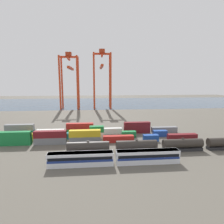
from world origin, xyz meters
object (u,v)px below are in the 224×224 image
Objects in this scene: shipping_container_8 at (182,137)px; shipping_container_15 at (20,133)px; shipping_container_6 at (118,139)px; gantry_crane_west at (70,75)px; shipping_container_20 at (109,131)px; shipping_container_21 at (137,130)px; passenger_train at (115,157)px; gantry_crane_central at (102,73)px; freight_tank_row at (183,145)px.

shipping_container_8 is 1.00× the size of shipping_container_15.
gantry_crane_west is at bearing 106.63° from shipping_container_6.
shipping_container_21 is (13.09, 0.00, 0.00)m from shipping_container_20.
shipping_container_8 is at bearing 0.00° from shipping_container_6.
shipping_container_15 is 0.25× the size of gantry_crane_west.
shipping_container_15 and shipping_container_21 have the same top height.
shipping_container_8 is 20.37m from shipping_container_21.
gantry_crane_west is at bearing 119.15° from shipping_container_8.
shipping_container_15 is at bearing 180.00° from shipping_container_20.
shipping_container_8 is 119.67m from gantry_crane_west.
shipping_container_8 and shipping_container_21 have the same top height.
passenger_train is 3.15× the size of shipping_container_21.
gantry_crane_west is (11.75, 89.05, 28.02)m from shipping_container_15.
shipping_container_6 is 1.00× the size of shipping_container_20.
shipping_container_8 is (26.31, 0.00, 0.00)m from shipping_container_6.
shipping_container_8 is 31.72m from shipping_container_20.
shipping_container_8 and shipping_container_15 have the same top height.
passenger_train is at bearing -90.83° from gantry_crane_central.
shipping_container_15 is at bearing 159.02° from freight_tank_row.
freight_tank_row is 1.64× the size of gantry_crane_west.
shipping_container_20 and shipping_container_21 have the same top height.
shipping_container_6 is at bearing -73.37° from gantry_crane_west.
passenger_train is 3.15× the size of shipping_container_20.
passenger_train is 125.81m from gantry_crane_central.
shipping_container_6 is 0.25× the size of gantry_crane_west.
freight_tank_row is 6.52× the size of shipping_container_21.
shipping_container_6 is 1.00× the size of shipping_container_21.
freight_tank_row reaches higher than shipping_container_21.
shipping_container_21 is at bearing 67.05° from passenger_train.
freight_tank_row is 127.24m from gantry_crane_west.
gantry_crane_central reaches higher than shipping_container_6.
passenger_train is at bearing -77.68° from gantry_crane_west.
passenger_train is 35.84m from shipping_container_21.
gantry_crane_central is at bearing 89.43° from shipping_container_20.
shipping_container_15 is at bearing -114.18° from gantry_crane_central.
shipping_container_20 is at bearing 102.65° from shipping_container_6.
gantry_crane_west is at bearing 82.49° from shipping_container_15.
shipping_container_15 is 94.09m from gantry_crane_west.
shipping_container_15 is at bearing 180.00° from shipping_container_21.
freight_tank_row is 6.52× the size of shipping_container_6.
passenger_train is 0.79× the size of gantry_crane_west.
shipping_container_20 is 13.09m from shipping_container_21.
gantry_crane_central is (28.43, 0.44, 1.53)m from gantry_crane_west.
gantry_crane_west reaches higher than shipping_container_21.
shipping_container_6 and shipping_container_20 have the same top height.
shipping_container_21 is at bearing -82.24° from gantry_crane_central.
gantry_crane_west reaches higher than shipping_container_8.
shipping_container_15 is (-38.41, 32.99, -0.84)m from passenger_train.
gantry_crane_central reaches higher than gantry_crane_west.
shipping_container_21 is 95.03m from gantry_crane_central.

